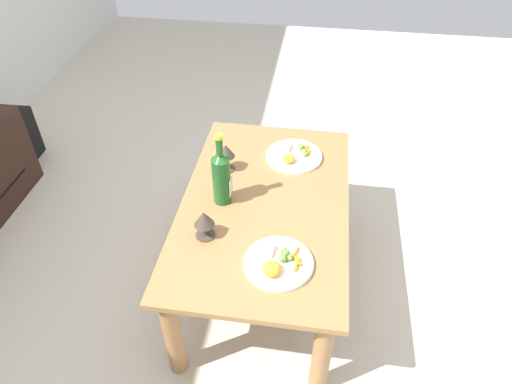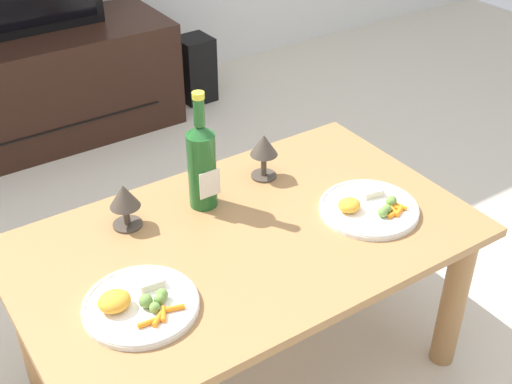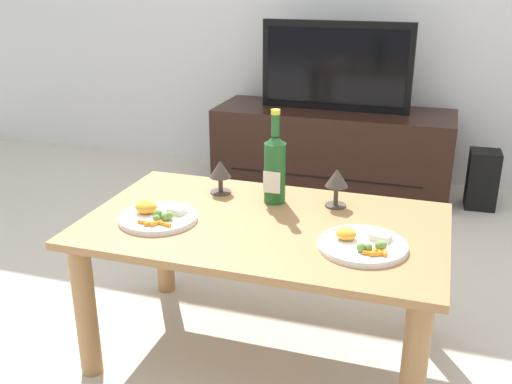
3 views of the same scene
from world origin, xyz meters
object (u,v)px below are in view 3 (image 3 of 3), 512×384
object	(u,v)px
dining_table	(264,247)
goblet_right	(337,180)
dinner_plate_right	(363,244)
tv_screen	(336,66)
goblet_left	(220,171)
dinner_plate_left	(157,216)
wine_bottle	(275,166)
tv_stand	(332,150)
floor_speaker	(482,179)

from	to	relation	value
dining_table	goblet_right	distance (m)	0.33
goblet_right	dinner_plate_right	bearing A→B (deg)	-65.39
tv_screen	goblet_left	distance (m)	1.50
goblet_right	dinner_plate_left	size ratio (longest dim) A/B	0.52
tv_screen	dinner_plate_left	bearing A→B (deg)	-97.60
wine_bottle	tv_stand	bearing A→B (deg)	92.94
tv_stand	tv_screen	size ratio (longest dim) A/B	1.60
tv_stand	floor_speaker	world-z (taller)	tv_stand
tv_screen	floor_speaker	bearing A→B (deg)	-3.08
dining_table	tv_stand	distance (m)	1.70
dining_table	floor_speaker	bearing A→B (deg)	65.12
goblet_left	dinner_plate_left	bearing A→B (deg)	-109.82
floor_speaker	dinner_plate_left	xyz separation A→B (m)	(-1.09, -1.73, 0.34)
goblet_left	dinner_plate_right	bearing A→B (deg)	-27.95
dining_table	wine_bottle	distance (m)	0.28
tv_stand	dinner_plate_right	world-z (taller)	dinner_plate_right
tv_stand	goblet_right	bearing A→B (deg)	-79.08
floor_speaker	dinner_plate_left	size ratio (longest dim) A/B	1.28
floor_speaker	dinner_plate_right	bearing A→B (deg)	-106.25
floor_speaker	goblet_left	size ratio (longest dim) A/B	2.68
dining_table	wine_bottle	world-z (taller)	wine_bottle
wine_bottle	tv_screen	bearing A→B (deg)	92.94
tv_screen	goblet_left	xyz separation A→B (m)	(-0.13, -1.48, -0.16)
tv_screen	goblet_left	bearing A→B (deg)	-95.07
dining_table	dinner_plate_right	distance (m)	0.36
wine_bottle	dinner_plate_right	xyz separation A→B (m)	(0.34, -0.27, -0.12)
tv_stand	floor_speaker	xyz separation A→B (m)	(0.85, -0.05, -0.08)
dinner_plate_left	wine_bottle	bearing A→B (deg)	40.38
tv_screen	floor_speaker	size ratio (longest dim) A/B	2.63
goblet_left	goblet_right	bearing A→B (deg)	0.00
dining_table	goblet_left	xyz separation A→B (m)	(-0.23, 0.20, 0.17)
dinner_plate_right	goblet_right	bearing A→B (deg)	114.61
goblet_left	wine_bottle	bearing A→B (deg)	-6.67
wine_bottle	dining_table	bearing A→B (deg)	-84.85
goblet_left	dinner_plate_right	world-z (taller)	goblet_left
dining_table	tv_screen	distance (m)	1.72
wine_bottle	dinner_plate_left	world-z (taller)	wine_bottle
dinner_plate_left	dinner_plate_right	distance (m)	0.66
floor_speaker	tv_stand	bearing A→B (deg)	174.53
goblet_left	goblet_right	xyz separation A→B (m)	(0.42, 0.00, 0.01)
dining_table	tv_stand	xyz separation A→B (m)	(-0.09, 1.69, -0.16)
tv_screen	wine_bottle	xyz separation A→B (m)	(0.08, -1.51, -0.11)
tv_stand	floor_speaker	size ratio (longest dim) A/B	4.22
wine_bottle	goblet_right	bearing A→B (deg)	6.67
tv_stand	floor_speaker	distance (m)	0.86
tv_screen	dinner_plate_right	world-z (taller)	tv_screen
goblet_right	dinner_plate_right	world-z (taller)	goblet_right
tv_screen	dinner_plate_right	bearing A→B (deg)	-76.67
dining_table	floor_speaker	xyz separation A→B (m)	(0.76, 1.64, -0.24)
dining_table	wine_bottle	bearing A→B (deg)	95.15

